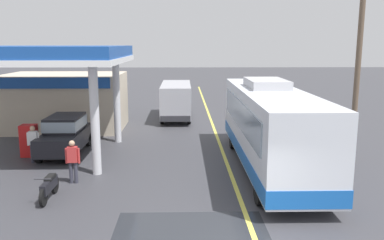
{
  "coord_description": "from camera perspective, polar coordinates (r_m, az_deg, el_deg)",
  "views": [
    {
      "loc": [
        -1.94,
        -8.95,
        5.22
      ],
      "look_at": [
        -1.5,
        10.0,
        1.6
      ],
      "focal_mm": 37.68,
      "sensor_mm": 36.0,
      "label": 1
    }
  ],
  "objects": [
    {
      "name": "lane_divider_stripe",
      "position": [
        24.58,
        3.23,
        -1.45
      ],
      "size": [
        0.16,
        50.0,
        0.01
      ],
      "primitive_type": "cube",
      "color": "#D8CC4C",
      "rests_on": "ground"
    },
    {
      "name": "car_at_pump",
      "position": [
        20.18,
        -17.5,
        -1.73
      ],
      "size": [
        1.7,
        4.2,
        1.82
      ],
      "color": "black",
      "rests_on": "ground"
    },
    {
      "name": "gas_station_roadside",
      "position": [
        23.9,
        -18.87,
        4.0
      ],
      "size": [
        9.1,
        11.95,
        5.1
      ],
      "color": "#194799",
      "rests_on": "ground"
    },
    {
      "name": "ground",
      "position": [
        29.48,
        2.47,
        0.6
      ],
      "size": [
        120.0,
        120.0,
        0.0
      ],
      "primitive_type": "plane",
      "color": "#38383D"
    },
    {
      "name": "pedestrian_by_shop",
      "position": [
        15.84,
        -16.53,
        -5.35
      ],
      "size": [
        0.55,
        0.22,
        1.66
      ],
      "color": "#33333F",
      "rests_on": "ground"
    },
    {
      "name": "motorcycle_parked_forecourt",
      "position": [
        14.65,
        -19.56,
        -8.86
      ],
      "size": [
        0.55,
        1.8,
        0.92
      ],
      "color": "black",
      "rests_on": "ground"
    },
    {
      "name": "coach_bus_main",
      "position": [
        17.12,
        10.95,
        -1.18
      ],
      "size": [
        2.6,
        11.04,
        3.69
      ],
      "color": "silver",
      "rests_on": "ground"
    },
    {
      "name": "minibus_opposing_lane",
      "position": [
        28.23,
        -2.28,
        3.18
      ],
      "size": [
        2.04,
        6.13,
        2.44
      ],
      "color": "#A5A5AD",
      "rests_on": "ground"
    },
    {
      "name": "pedestrian_near_pump",
      "position": [
        19.11,
        -21.54,
        -2.92
      ],
      "size": [
        0.55,
        0.22,
        1.66
      ],
      "color": "#33333F",
      "rests_on": "ground"
    },
    {
      "name": "utility_pole_roadside",
      "position": [
        18.98,
        22.5,
        7.96
      ],
      "size": [
        1.8,
        0.24,
        8.72
      ],
      "color": "brown",
      "rests_on": "ground"
    }
  ]
}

